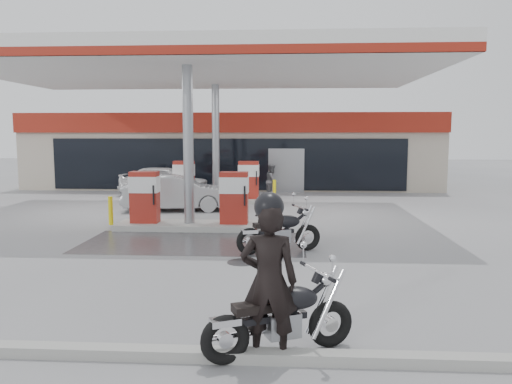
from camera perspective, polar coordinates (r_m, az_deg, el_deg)
ground at (r=13.82m, az=-9.18°, el=-5.71°), size 90.00×90.00×0.00m
wet_patch at (r=13.72m, az=-7.14°, el=-5.76°), size 6.00×3.00×0.00m
drain_cover at (r=11.59m, az=-1.60°, el=-8.02°), size 0.70×0.70×0.01m
kerb at (r=7.44m, az=-21.56°, el=-16.52°), size 28.00×0.25×0.15m
store_building at (r=29.27m, az=-2.40°, el=4.85°), size 22.00×8.22×4.00m
canopy at (r=18.56m, az=-6.03°, el=13.85°), size 16.00×10.02×5.51m
pump_island_near at (r=15.62m, az=-7.63°, el=-1.60°), size 5.14×1.30×1.78m
pump_island_far at (r=21.50m, az=-4.56°, el=0.70°), size 5.14×1.30×1.78m
main_motorcycle at (r=6.85m, az=3.03°, el=-14.30°), size 2.06×1.12×1.12m
biker_main at (r=6.60m, az=1.47°, el=-10.19°), size 0.77×0.53×2.07m
parked_motorcycle at (r=12.43m, az=2.82°, el=-4.66°), size 2.12×1.06×1.14m
sedan_white at (r=24.18m, az=-10.42°, el=1.30°), size 4.29×1.86×1.44m
attendant at (r=23.16m, az=1.86°, el=1.30°), size 0.74×0.86×1.55m
hatchback_silver at (r=19.36m, az=-8.97°, el=-0.11°), size 4.31×2.06×1.36m
parked_car_left at (r=29.42m, az=-18.54°, el=1.65°), size 4.01×2.61×1.08m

